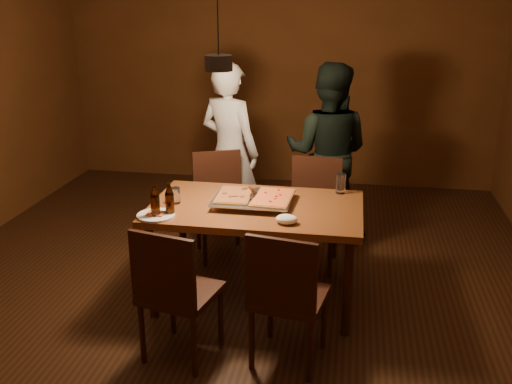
% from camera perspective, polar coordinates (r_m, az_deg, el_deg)
% --- Properties ---
extents(room_shell, '(6.00, 6.00, 6.00)m').
position_cam_1_polar(room_shell, '(3.82, -3.64, 7.53)').
color(room_shell, '#3B1E10').
rests_on(room_shell, ground).
extents(dining_table, '(1.50, 0.90, 0.75)m').
position_cam_1_polar(dining_table, '(4.08, 0.00, -2.31)').
color(dining_table, brown).
rests_on(dining_table, floor).
extents(chair_far_left, '(0.55, 0.55, 0.49)m').
position_cam_1_polar(chair_far_left, '(4.92, -3.67, -0.23)').
color(chair_far_left, '#38190F').
rests_on(chair_far_left, floor).
extents(chair_far_right, '(0.45, 0.45, 0.49)m').
position_cam_1_polar(chair_far_right, '(4.76, 5.84, -0.97)').
color(chair_far_right, '#38190F').
rests_on(chair_far_right, floor).
extents(chair_near_left, '(0.50, 0.50, 0.49)m').
position_cam_1_polar(chair_near_left, '(3.48, -8.29, -9.06)').
color(chair_near_left, '#38190F').
rests_on(chair_near_left, floor).
extents(chair_near_right, '(0.49, 0.49, 0.49)m').
position_cam_1_polar(chair_near_right, '(3.40, 2.99, -9.57)').
color(chair_near_right, '#38190F').
rests_on(chair_near_right, floor).
extents(pizza_tray, '(0.57, 0.48, 0.05)m').
position_cam_1_polar(pizza_tray, '(4.07, -0.31, -0.88)').
color(pizza_tray, silver).
rests_on(pizza_tray, dining_table).
extents(pizza_meat, '(0.25, 0.38, 0.02)m').
position_cam_1_polar(pizza_meat, '(4.09, -2.16, -0.29)').
color(pizza_meat, maroon).
rests_on(pizza_meat, pizza_tray).
extents(pizza_cheese, '(0.28, 0.43, 0.02)m').
position_cam_1_polar(pizza_cheese, '(4.04, 1.71, -0.53)').
color(pizza_cheese, gold).
rests_on(pizza_cheese, pizza_tray).
extents(spatula, '(0.17, 0.26, 0.04)m').
position_cam_1_polar(spatula, '(4.06, -0.12, -0.34)').
color(spatula, silver).
rests_on(spatula, pizza_tray).
extents(beer_bottle_a, '(0.06, 0.06, 0.23)m').
position_cam_1_polar(beer_bottle_a, '(3.85, -10.06, -0.92)').
color(beer_bottle_a, black).
rests_on(beer_bottle_a, dining_table).
extents(beer_bottle_b, '(0.06, 0.06, 0.23)m').
position_cam_1_polar(beer_bottle_b, '(3.88, -8.64, -0.69)').
color(beer_bottle_b, black).
rests_on(beer_bottle_b, dining_table).
extents(water_glass_left, '(0.07, 0.07, 0.12)m').
position_cam_1_polar(water_glass_left, '(4.11, -8.10, -0.35)').
color(water_glass_left, silver).
rests_on(water_glass_left, dining_table).
extents(water_glass_right, '(0.07, 0.07, 0.15)m').
position_cam_1_polar(water_glass_right, '(4.32, 8.49, 0.83)').
color(water_glass_right, silver).
rests_on(water_glass_right, dining_table).
extents(plate_slice, '(0.26, 0.26, 0.03)m').
position_cam_1_polar(plate_slice, '(3.90, -9.97, -2.30)').
color(plate_slice, white).
rests_on(plate_slice, dining_table).
extents(napkin, '(0.15, 0.11, 0.06)m').
position_cam_1_polar(napkin, '(3.73, 3.07, -2.73)').
color(napkin, white).
rests_on(napkin, dining_table).
extents(diner_white, '(0.70, 0.59, 1.62)m').
position_cam_1_polar(diner_white, '(5.21, -2.66, 4.06)').
color(diner_white, silver).
rests_on(diner_white, floor).
extents(diner_dark, '(0.86, 0.71, 1.62)m').
position_cam_1_polar(diner_dark, '(5.21, 7.14, 3.91)').
color(diner_dark, black).
rests_on(diner_dark, floor).
extents(pendant_lamp, '(0.18, 0.18, 1.10)m').
position_cam_1_polar(pendant_lamp, '(3.77, -3.76, 12.91)').
color(pendant_lamp, black).
rests_on(pendant_lamp, ceiling).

